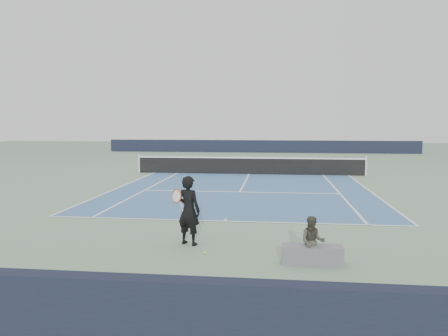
# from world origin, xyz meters

# --- Properties ---
(ground) EXTENTS (80.00, 80.00, 0.00)m
(ground) POSITION_xyz_m (0.00, 0.00, 0.00)
(ground) COLOR gray
(court_surface) EXTENTS (10.97, 23.77, 0.01)m
(court_surface) POSITION_xyz_m (0.00, 0.00, 0.01)
(court_surface) COLOR #3C6490
(court_surface) RESTS_ON ground
(tennis_net) EXTENTS (12.90, 0.10, 1.07)m
(tennis_net) POSITION_xyz_m (0.00, 0.00, 0.50)
(tennis_net) COLOR silver
(tennis_net) RESTS_ON ground
(windscreen_far) EXTENTS (30.00, 0.25, 1.20)m
(windscreen_far) POSITION_xyz_m (0.00, 17.88, 0.60)
(windscreen_far) COLOR black
(windscreen_far) RESTS_ON ground
(windscreen_near) EXTENTS (30.00, 0.25, 1.20)m
(windscreen_near) POSITION_xyz_m (0.00, -19.88, 0.60)
(windscreen_near) COLOR black
(windscreen_near) RESTS_ON ground
(tennis_player) EXTENTS (0.83, 0.66, 1.67)m
(tennis_player) POSITION_xyz_m (-0.58, -14.38, 0.84)
(tennis_player) COLOR black
(tennis_player) RESTS_ON ground
(tennis_ball) EXTENTS (0.06, 0.06, 0.06)m
(tennis_ball) POSITION_xyz_m (-0.07, -15.11, 0.03)
(tennis_ball) COLOR #C3D92C
(tennis_ball) RESTS_ON ground
(spectator_bench) EXTENTS (1.26, 0.46, 1.06)m
(spectator_bench) POSITION_xyz_m (2.25, -15.54, 0.35)
(spectator_bench) COLOR slate
(spectator_bench) RESTS_ON ground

